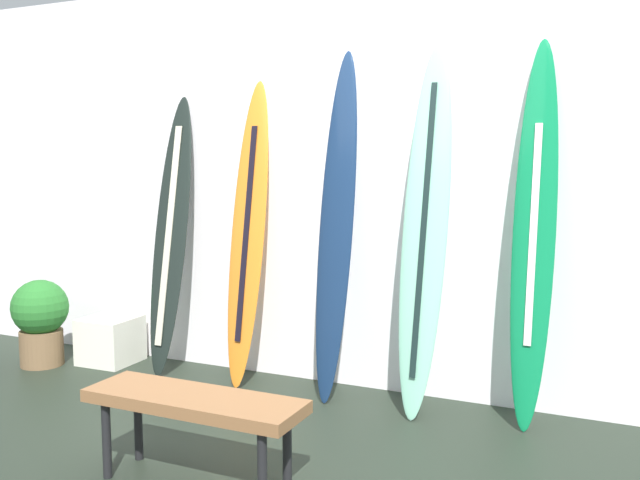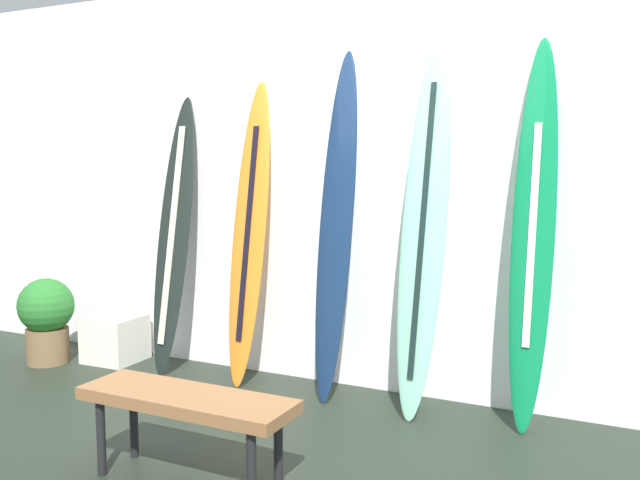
% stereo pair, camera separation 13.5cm
% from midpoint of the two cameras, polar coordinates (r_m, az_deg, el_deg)
% --- Properties ---
extents(ground, '(8.00, 8.00, 0.04)m').
position_cam_midpoint_polar(ground, '(3.92, -3.86, -17.04)').
color(ground, '#242D22').
extents(wall_back, '(7.20, 0.20, 2.80)m').
position_cam_midpoint_polar(wall_back, '(4.76, 3.93, 4.76)').
color(wall_back, white).
rests_on(wall_back, ground).
extents(surfboard_charcoal, '(0.29, 0.44, 2.02)m').
position_cam_midpoint_polar(surfboard_charcoal, '(5.16, -11.16, 0.43)').
color(surfboard_charcoal, black).
rests_on(surfboard_charcoal, ground).
extents(surfboard_sunset, '(0.29, 0.40, 2.10)m').
position_cam_midpoint_polar(surfboard_sunset, '(4.79, -5.03, 0.35)').
color(surfboard_sunset, orange).
rests_on(surfboard_sunset, ground).
extents(surfboard_navy, '(0.24, 0.44, 2.26)m').
position_cam_midpoint_polar(surfboard_navy, '(4.46, 2.25, 1.17)').
color(surfboard_navy, '#152B4D').
rests_on(surfboard_navy, ground).
extents(surfboard_seafoam, '(0.30, 0.50, 2.27)m').
position_cam_midpoint_polar(surfboard_seafoam, '(4.23, 9.42, 0.72)').
color(surfboard_seafoam, '#88D0B2').
rests_on(surfboard_seafoam, ground).
extents(surfboard_emerald, '(0.24, 0.39, 2.25)m').
position_cam_midpoint_polar(surfboard_emerald, '(4.15, 17.98, 0.21)').
color(surfboard_emerald, '#0F834A').
rests_on(surfboard_emerald, ground).
extents(display_block_left, '(0.40, 0.40, 0.35)m').
position_cam_midpoint_polar(display_block_left, '(5.64, -15.79, -7.77)').
color(display_block_left, white).
rests_on(display_block_left, ground).
extents(potted_plant, '(0.42, 0.42, 0.65)m').
position_cam_midpoint_polar(potted_plant, '(5.71, -20.90, -5.88)').
color(potted_plant, brown).
rests_on(potted_plant, ground).
extents(bench, '(1.09, 0.34, 0.45)m').
position_cam_midpoint_polar(bench, '(3.44, -9.77, -13.20)').
color(bench, '#8E5F3A').
rests_on(bench, ground).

